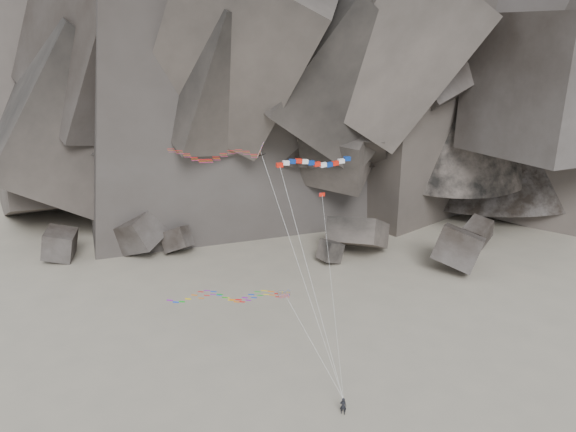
{
  "coord_description": "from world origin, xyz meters",
  "views": [
    {
      "loc": [
        1.17,
        -52.73,
        36.68
      ],
      "look_at": [
        -0.61,
        6.0,
        16.5
      ],
      "focal_mm": 35.0,
      "sensor_mm": 36.0,
      "label": 1
    }
  ],
  "objects_px": {
    "delta_kite": "(210,154)",
    "parafoil_kite": "(221,296)",
    "banner_kite": "(314,164)",
    "pennant_kite": "(325,228)",
    "kite_flyer": "(343,405)"
  },
  "relations": [
    {
      "from": "parafoil_kite",
      "to": "pennant_kite",
      "type": "xyz_separation_m",
      "value": [
        10.89,
        2.2,
        6.97
      ]
    },
    {
      "from": "kite_flyer",
      "to": "parafoil_kite",
      "type": "xyz_separation_m",
      "value": [
        -12.72,
        6.65,
        8.41
      ]
    },
    {
      "from": "banner_kite",
      "to": "pennant_kite",
      "type": "relative_size",
      "value": 1.25
    },
    {
      "from": "delta_kite",
      "to": "kite_flyer",
      "type": "bearing_deg",
      "value": -27.69
    },
    {
      "from": "banner_kite",
      "to": "kite_flyer",
      "type": "bearing_deg",
      "value": -89.12
    },
    {
      "from": "delta_kite",
      "to": "banner_kite",
      "type": "distance_m",
      "value": 10.93
    },
    {
      "from": "banner_kite",
      "to": "pennant_kite",
      "type": "height_order",
      "value": "banner_kite"
    },
    {
      "from": "delta_kite",
      "to": "pennant_kite",
      "type": "height_order",
      "value": "delta_kite"
    },
    {
      "from": "parafoil_kite",
      "to": "delta_kite",
      "type": "bearing_deg",
      "value": 107.78
    },
    {
      "from": "kite_flyer",
      "to": "banner_kite",
      "type": "xyz_separation_m",
      "value": [
        -3.12,
        7.71,
        22.44
      ]
    },
    {
      "from": "delta_kite",
      "to": "pennant_kite",
      "type": "relative_size",
      "value": 1.31
    },
    {
      "from": "parafoil_kite",
      "to": "banner_kite",
      "type": "bearing_deg",
      "value": 6.23
    },
    {
      "from": "delta_kite",
      "to": "parafoil_kite",
      "type": "xyz_separation_m",
      "value": [
        1.07,
        -3.33,
        -14.49
      ]
    },
    {
      "from": "delta_kite",
      "to": "parafoil_kite",
      "type": "distance_m",
      "value": 14.91
    },
    {
      "from": "kite_flyer",
      "to": "pennant_kite",
      "type": "height_order",
      "value": "pennant_kite"
    }
  ]
}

